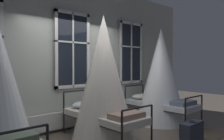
# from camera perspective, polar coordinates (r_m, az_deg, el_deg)

# --- Properties ---
(back_wall_with_windows) EXTENTS (8.34, 0.10, 3.50)m
(back_wall_with_windows) POSITION_cam_1_polar(r_m,az_deg,el_deg) (5.35, -10.61, 4.21)
(back_wall_with_windows) COLOR #B2B7AD
(back_wall_with_windows) RESTS_ON ground
(window_bank) EXTENTS (4.82, 0.10, 2.63)m
(window_bank) POSITION_cam_1_polar(r_m,az_deg,el_deg) (5.26, -9.90, -3.47)
(window_bank) COLOR black
(window_bank) RESTS_ON ground
(cot_second) EXTENTS (1.27, 1.84, 2.45)m
(cot_second) POSITION_cam_1_polar(r_m,az_deg,el_deg) (4.42, -2.18, -2.48)
(cot_second) COLOR black
(cot_second) RESTS_ON ground
(cot_third) EXTENTS (1.27, 1.84, 2.42)m
(cot_third) POSITION_cam_1_polar(r_m,az_deg,el_deg) (5.83, 12.34, -1.74)
(cot_third) COLOR black
(cot_third) RESTS_ON ground
(rug_third) EXTENTS (0.80, 0.56, 0.01)m
(rug_third) POSITION_cam_1_polar(r_m,az_deg,el_deg) (5.39, 23.66, -14.65)
(rug_third) COLOR brown
(rug_third) RESTS_ON ground
(suitcase_dark) EXTENTS (0.57, 0.24, 0.47)m
(suitcase_dark) POSITION_cam_1_polar(r_m,az_deg,el_deg) (4.46, 19.67, -15.10)
(suitcase_dark) COLOR #2D3342
(suitcase_dark) RESTS_ON ground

